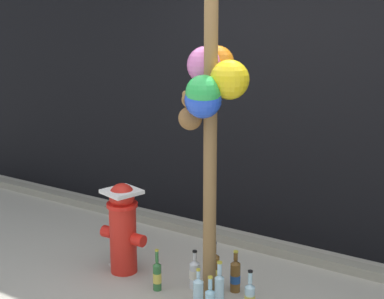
% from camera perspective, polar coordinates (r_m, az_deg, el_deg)
% --- Properties ---
extents(building_wall, '(10.00, 0.20, 3.55)m').
position_cam_1_polar(building_wall, '(5.04, 11.54, 10.18)').
color(building_wall, black).
rests_on(building_wall, ground_plane).
extents(curb_strip, '(8.00, 0.12, 0.08)m').
position_cam_1_polar(curb_strip, '(5.07, 8.84, -9.94)').
color(curb_strip, gray).
rests_on(curb_strip, ground_plane).
extents(memorial_post, '(0.59, 0.54, 3.06)m').
position_cam_1_polar(memorial_post, '(3.75, 1.90, 8.64)').
color(memorial_post, olive).
rests_on(memorial_post, ground_plane).
extents(fire_hydrant, '(0.41, 0.32, 0.74)m').
position_cam_1_polar(fire_hydrant, '(4.61, -6.92, -7.59)').
color(fire_hydrant, red).
rests_on(fire_hydrant, ground_plane).
extents(bottle_0, '(0.08, 0.08, 0.40)m').
position_cam_1_polar(bottle_0, '(4.34, 2.24, -12.16)').
color(bottle_0, brown).
rests_on(bottle_0, ground_plane).
extents(bottle_1, '(0.08, 0.08, 0.33)m').
position_cam_1_polar(bottle_1, '(4.39, 4.35, -12.43)').
color(bottle_1, brown).
rests_on(bottle_1, ground_plane).
extents(bottle_2, '(0.07, 0.07, 0.31)m').
position_cam_1_polar(bottle_2, '(4.14, 5.78, -14.37)').
color(bottle_2, '#B2DBEA').
rests_on(bottle_2, ground_plane).
extents(bottle_3, '(0.06, 0.06, 0.33)m').
position_cam_1_polar(bottle_3, '(4.41, -3.50, -12.44)').
color(bottle_3, '#337038').
rests_on(bottle_3, ground_plane).
extents(bottle_4, '(0.07, 0.07, 0.32)m').
position_cam_1_polar(bottle_4, '(4.11, 0.63, -14.21)').
color(bottle_4, '#B2DBEA').
rests_on(bottle_4, ground_plane).
extents(bottle_5, '(0.07, 0.07, 0.37)m').
position_cam_1_polar(bottle_5, '(4.11, 2.74, -13.89)').
color(bottle_5, '#B2DBEA').
rests_on(bottle_5, ground_plane).
extents(bottle_6, '(0.08, 0.08, 0.30)m').
position_cam_1_polar(bottle_6, '(4.43, 0.27, -12.23)').
color(bottle_6, silver).
rests_on(bottle_6, ground_plane).
extents(litter_2, '(0.09, 0.09, 0.01)m').
position_cam_1_polar(litter_2, '(5.27, 1.52, -9.25)').
color(litter_2, tan).
rests_on(litter_2, ground_plane).
extents(litter_3, '(0.13, 0.13, 0.01)m').
position_cam_1_polar(litter_3, '(4.87, -7.70, -11.36)').
color(litter_3, silver).
rests_on(litter_3, ground_plane).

